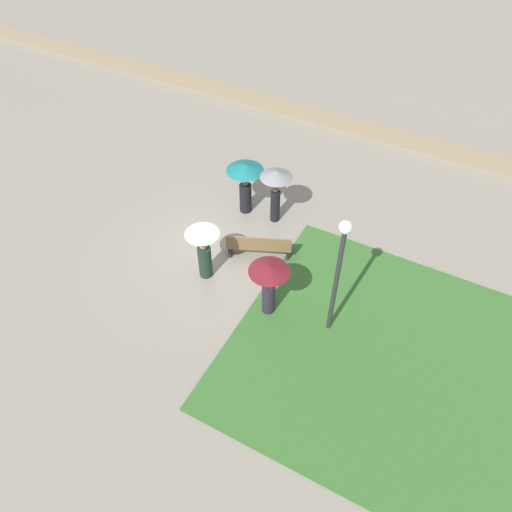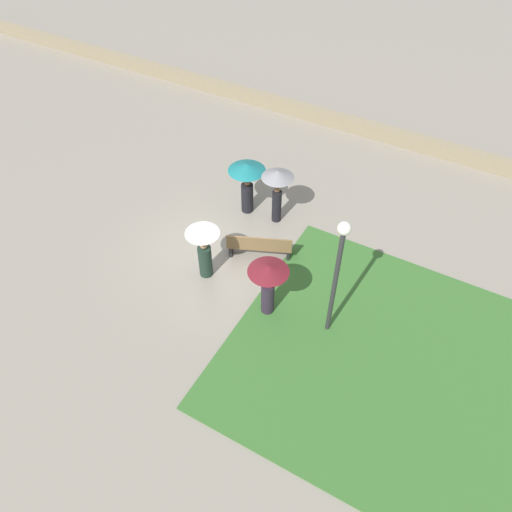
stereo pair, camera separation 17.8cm
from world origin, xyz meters
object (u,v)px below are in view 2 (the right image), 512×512
park_bench (259,246)px  crowd_person_maroon (268,280)px  crowd_person_teal (247,177)px  crowd_person_white (203,243)px  crowd_person_grey (277,184)px  lamp_post (338,265)px

park_bench → crowd_person_maroon: (-1.20, 1.71, 0.81)m
park_bench → crowd_person_maroon: crowd_person_maroon is taller
crowd_person_maroon → park_bench: bearing=-82.3°
park_bench → crowd_person_teal: crowd_person_teal is taller
crowd_person_white → crowd_person_maroon: size_ratio=1.03×
park_bench → crowd_person_white: (1.03, 1.36, 0.77)m
crowd_person_teal → crowd_person_white: 3.11m
park_bench → crowd_person_maroon: bearing=101.9°
crowd_person_maroon → crowd_person_grey: bearing=-93.4°
park_bench → crowd_person_grey: crowd_person_grey is taller
lamp_post → crowd_person_white: bearing=-1.6°
lamp_post → crowd_person_teal: lamp_post is taller
crowd_person_grey → crowd_person_maroon: 3.82m
park_bench → lamp_post: lamp_post is taller
park_bench → crowd_person_grey: size_ratio=1.00×
crowd_person_teal → crowd_person_maroon: size_ratio=1.03×
lamp_post → park_bench: bearing=-26.9°
crowd_person_white → crowd_person_grey: (-0.69, -3.13, 0.20)m
park_bench → crowd_person_teal: bearing=-73.9°
crowd_person_white → crowd_person_maroon: (-2.24, 0.35, 0.04)m
crowd_person_grey → crowd_person_maroon: (-1.55, 3.48, -0.16)m
crowd_person_teal → crowd_person_maroon: crowd_person_teal is taller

